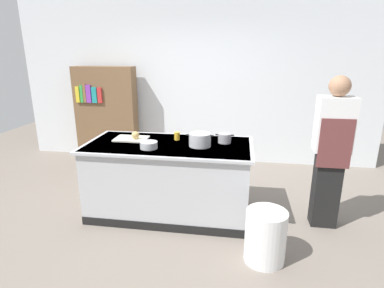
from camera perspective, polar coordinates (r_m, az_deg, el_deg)
ground_plane at (r=4.04m, az=-4.04°, el=-12.29°), size 10.00×10.00×0.00m
back_wall at (r=5.61m, az=0.48°, el=12.09°), size 6.40×0.12×3.00m
counter_island at (r=3.83m, az=-4.18°, el=-6.20°), size 1.98×0.98×0.90m
cutting_board at (r=3.93m, az=-11.10°, el=0.96°), size 0.40×0.28×0.02m
onion at (r=3.86m, az=-10.35°, el=1.61°), size 0.10×0.10×0.10m
stock_pot at (r=3.57m, az=1.47°, el=0.79°), size 0.32×0.25×0.15m
sauce_pan at (r=3.73m, az=6.02°, el=1.08°), size 0.22×0.16×0.11m
mixing_bowl at (r=3.53m, az=-7.95°, el=-0.20°), size 0.20×0.20×0.08m
juice_cup at (r=3.83m, az=-2.77°, el=1.48°), size 0.07×0.07×0.10m
trash_bin at (r=3.17m, az=13.34°, el=-16.17°), size 0.39×0.39×0.52m
person_chef at (r=3.73m, az=24.21°, el=-1.01°), size 0.38×0.25×1.72m
bookshelf at (r=5.86m, az=-15.44°, el=5.29°), size 1.10×0.31×1.70m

